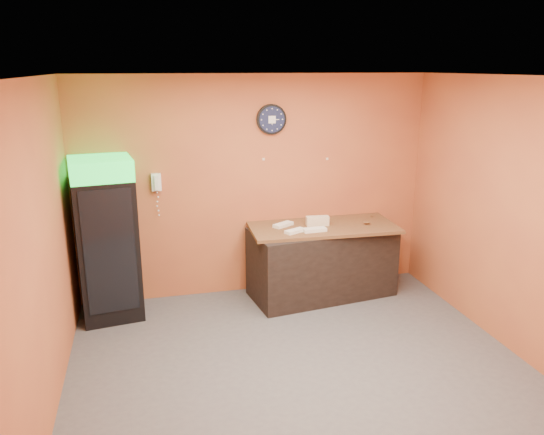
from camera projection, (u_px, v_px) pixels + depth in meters
name	position (u px, v px, depth m)	size (l,w,h in m)	color
floor	(300.00, 366.00, 5.28)	(4.50, 4.50, 0.00)	#47474C
back_wall	(256.00, 187.00, 6.76)	(4.50, 0.02, 2.80)	#BD6435
left_wall	(41.00, 252.00, 4.38)	(0.02, 4.00, 2.80)	#BD6435
right_wall	(512.00, 217.00, 5.42)	(0.02, 4.00, 2.80)	#BD6435
ceiling	(304.00, 76.00, 4.51)	(4.50, 4.00, 0.02)	white
beverage_cooler	(106.00, 242.00, 6.10)	(0.75, 0.76, 1.90)	black
prep_counter	(322.00, 262.00, 6.83)	(1.81, 0.80, 0.90)	black
wall_clock	(272.00, 119.00, 6.55)	(0.37, 0.06, 0.37)	black
wall_phone	(156.00, 182.00, 6.39)	(0.12, 0.10, 0.21)	white
butcher_paper	(323.00, 227.00, 6.70)	(1.84, 0.87, 0.04)	brown
sub_roll_stack	(317.00, 221.00, 6.67)	(0.29, 0.12, 0.12)	beige
wrapped_sandwich_left	(295.00, 231.00, 6.41)	(0.26, 0.10, 0.04)	white
wrapped_sandwich_mid	(315.00, 230.00, 6.45)	(0.29, 0.11, 0.04)	white
wrapped_sandwich_right	(283.00, 225.00, 6.65)	(0.28, 0.11, 0.04)	white
kitchen_tool	(323.00, 221.00, 6.79)	(0.05, 0.05, 0.05)	silver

